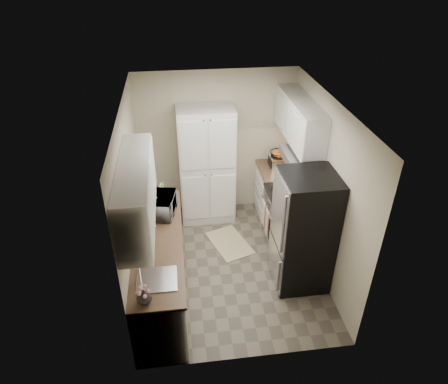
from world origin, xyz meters
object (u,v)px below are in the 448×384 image
Objects in this scene: refrigerator at (304,231)px; toaster_oven at (277,162)px; pantry_cabinet at (207,166)px; electric_range at (288,219)px; microwave at (162,205)px; wine_bottle at (150,197)px.

refrigerator reaches higher than toaster_oven.
refrigerator is (1.14, -1.73, -0.15)m from pantry_cabinet.
toaster_oven is (0.01, 0.89, 0.54)m from electric_range.
wine_bottle is (-0.17, 0.23, -0.00)m from microwave.
electric_range is at bearing 87.52° from refrigerator.
pantry_cabinet is at bearing -21.13° from microwave.
refrigerator is (-0.03, -0.80, 0.37)m from electric_range.
refrigerator is at bearing -56.54° from pantry_cabinet.
electric_range is (1.17, -0.93, -0.52)m from pantry_cabinet.
microwave is at bearing 163.22° from refrigerator.
pantry_cabinet reaches higher than electric_range.
toaster_oven is at bearing 23.48° from wine_bottle.
wine_bottle is 2.27m from toaster_oven.
electric_range is 1.04m from toaster_oven.
microwave is 1.53× the size of toaster_oven.
electric_range is 0.88m from refrigerator.
pantry_cabinet is 4.01× the size of microwave.
electric_range is at bearing -91.20° from toaster_oven.
electric_range is at bearing -38.22° from pantry_cabinet.
toaster_oven is (1.91, 1.13, -0.04)m from microwave.
toaster_oven is (1.18, -0.03, 0.01)m from pantry_cabinet.
microwave reaches higher than wine_bottle.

